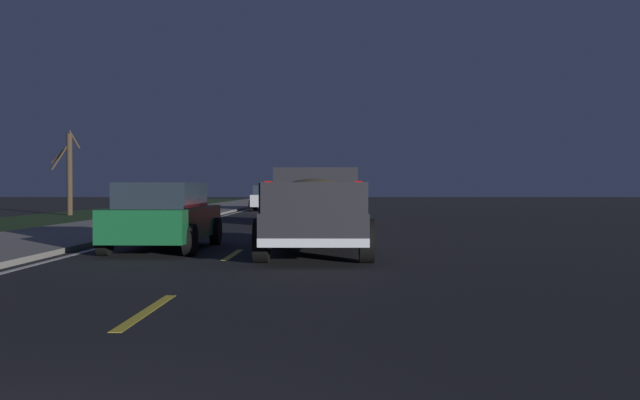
# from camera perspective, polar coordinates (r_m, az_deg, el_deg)

# --- Properties ---
(ground) EXTENTS (144.00, 144.00, 0.00)m
(ground) POSITION_cam_1_polar(r_m,az_deg,el_deg) (29.67, -2.96, -1.74)
(ground) COLOR black
(sidewalk_shoulder) EXTENTS (108.00, 4.00, 0.12)m
(sidewalk_shoulder) POSITION_cam_1_polar(r_m,az_deg,el_deg) (30.62, -13.67, -1.57)
(sidewalk_shoulder) COLOR gray
(sidewalk_shoulder) RESTS_ON ground
(grass_verge) EXTENTS (108.00, 6.00, 0.01)m
(grass_verge) POSITION_cam_1_polar(r_m,az_deg,el_deg) (32.27, -22.28, -1.58)
(grass_verge) COLOR #1E3819
(grass_verge) RESTS_ON ground
(lane_markings) EXTENTS (108.00, 3.54, 0.01)m
(lane_markings) POSITION_cam_1_polar(r_m,az_deg,el_deg) (31.71, -7.33, -1.56)
(lane_markings) COLOR yellow
(lane_markings) RESTS_ON ground
(pickup_truck) EXTENTS (5.45, 2.34, 1.87)m
(pickup_truck) POSITION_cam_1_polar(r_m,az_deg,el_deg) (15.30, -0.38, -0.68)
(pickup_truck) COLOR #232328
(pickup_truck) RESTS_ON ground
(sedan_red) EXTENTS (4.42, 2.05, 1.54)m
(sedan_red) POSITION_cam_1_polar(r_m,az_deg,el_deg) (26.54, 0.45, -0.37)
(sedan_red) COLOR maroon
(sedan_red) RESTS_ON ground
(sedan_silver) EXTENTS (4.45, 2.11, 1.54)m
(sedan_silver) POSITION_cam_1_polar(r_m,az_deg,el_deg) (43.28, -4.21, 0.18)
(sedan_silver) COLOR #B2B5BA
(sedan_silver) RESTS_ON ground
(sedan_green) EXTENTS (4.42, 2.05, 1.54)m
(sedan_green) POSITION_cam_1_polar(r_m,az_deg,el_deg) (16.61, -12.41, -1.25)
(sedan_green) COLOR #14592D
(sedan_green) RESTS_ON ground
(bare_tree_far) EXTENTS (0.72, 1.50, 4.36)m
(bare_tree_far) POSITION_cam_1_polar(r_m,az_deg,el_deg) (38.39, -19.53, 2.15)
(bare_tree_far) COLOR #423323
(bare_tree_far) RESTS_ON ground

